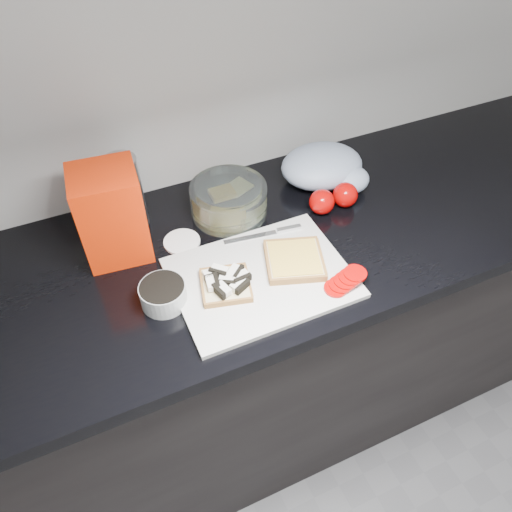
{
  "coord_description": "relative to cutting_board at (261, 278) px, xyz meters",
  "views": [
    {
      "loc": [
        -0.32,
        0.38,
        1.77
      ],
      "look_at": [
        0.01,
        1.1,
        0.95
      ],
      "focal_mm": 35.0,
      "sensor_mm": 36.0,
      "label": 1
    }
  ],
  "objects": [
    {
      "name": "base_cabinet",
      "position": [
        -0.01,
        0.13,
        -0.48
      ],
      "size": [
        3.5,
        0.6,
        0.86
      ],
      "primitive_type": "cube",
      "color": "black",
      "rests_on": "ground"
    },
    {
      "name": "countertop",
      "position": [
        -0.01,
        0.13,
        -0.03
      ],
      "size": [
        3.5,
        0.64,
        0.04
      ],
      "primitive_type": "cube",
      "color": "black",
      "rests_on": "base_cabinet"
    },
    {
      "name": "cutting_board",
      "position": [
        0.0,
        0.0,
        0.0
      ],
      "size": [
        0.4,
        0.3,
        0.01
      ],
      "primitive_type": "cube",
      "color": "silver",
      "rests_on": "countertop"
    },
    {
      "name": "bread_left",
      "position": [
        -0.09,
        0.0,
        0.02
      ],
      "size": [
        0.14,
        0.14,
        0.04
      ],
      "rotation": [
        0.0,
        0.0,
        -0.25
      ],
      "color": "beige",
      "rests_on": "cutting_board"
    },
    {
      "name": "bread_right",
      "position": [
        0.09,
        0.01,
        0.02
      ],
      "size": [
        0.17,
        0.17,
        0.02
      ],
      "rotation": [
        0.0,
        0.0,
        -0.32
      ],
      "color": "beige",
      "rests_on": "cutting_board"
    },
    {
      "name": "tomato_slices",
      "position": [
        0.16,
        -0.1,
        0.02
      ],
      "size": [
        0.12,
        0.07,
        0.02
      ],
      "rotation": [
        0.0,
        0.0,
        -0.3
      ],
      "color": "#A80503",
      "rests_on": "cutting_board"
    },
    {
      "name": "knife",
      "position": [
        0.09,
        0.12,
        0.01
      ],
      "size": [
        0.2,
        0.04,
        0.01
      ],
      "rotation": [
        0.0,
        0.0,
        -0.14
      ],
      "color": "silver",
      "rests_on": "cutting_board"
    },
    {
      "name": "seed_tub",
      "position": [
        -0.22,
        0.03,
        0.02
      ],
      "size": [
        0.1,
        0.1,
        0.05
      ],
      "color": "#ADB2B2",
      "rests_on": "countertop"
    },
    {
      "name": "tub_lid",
      "position": [
        -0.13,
        0.19,
        -0.0
      ],
      "size": [
        0.1,
        0.1,
        0.01
      ],
      "primitive_type": "cylinder",
      "rotation": [
        0.0,
        0.0,
        0.08
      ],
      "color": "white",
      "rests_on": "countertop"
    },
    {
      "name": "glass_bowl",
      "position": [
        0.02,
        0.25,
        0.03
      ],
      "size": [
        0.2,
        0.2,
        0.08
      ],
      "rotation": [
        0.0,
        0.0,
        0.01
      ],
      "color": "silver",
      "rests_on": "countertop"
    },
    {
      "name": "bread_bag",
      "position": [
        -0.27,
        0.23,
        0.11
      ],
      "size": [
        0.16,
        0.15,
        0.23
      ],
      "primitive_type": "cube",
      "rotation": [
        0.0,
        0.0,
        -0.1
      ],
      "color": "red",
      "rests_on": "countertop"
    },
    {
      "name": "steel_canister",
      "position": [
        -0.22,
        0.31,
        0.09
      ],
      "size": [
        0.08,
        0.08,
        0.2
      ],
      "primitive_type": "cylinder",
      "color": "#B8B7BC",
      "rests_on": "countertop"
    },
    {
      "name": "grocery_bag",
      "position": [
        0.32,
        0.26,
        0.04
      ],
      "size": [
        0.25,
        0.23,
        0.1
      ],
      "rotation": [
        0.0,
        0.0,
        -0.11
      ],
      "color": "#96A2B8",
      "rests_on": "countertop"
    },
    {
      "name": "whole_tomatoes",
      "position": [
        0.28,
        0.15,
        0.03
      ],
      "size": [
        0.14,
        0.07,
        0.07
      ],
      "rotation": [
        0.0,
        0.0,
        0.32
      ],
      "color": "#A80503",
      "rests_on": "countertop"
    }
  ]
}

